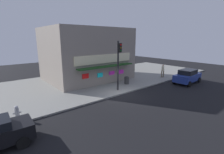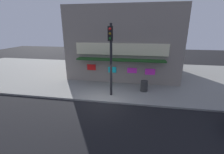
# 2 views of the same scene
# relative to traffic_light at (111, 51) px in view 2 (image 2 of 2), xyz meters

# --- Properties ---
(ground_plane) EXTENTS (59.53, 59.53, 0.00)m
(ground_plane) POSITION_rel_traffic_light_xyz_m (-0.54, -1.06, -3.45)
(ground_plane) COLOR black
(sidewalk) EXTENTS (39.69, 12.87, 0.13)m
(sidewalk) POSITION_rel_traffic_light_xyz_m (-0.54, 5.37, -3.39)
(sidewalk) COLOR gray
(sidewalk) RESTS_ON ground_plane
(corner_building) EXTENTS (10.53, 8.88, 6.77)m
(corner_building) POSITION_rel_traffic_light_xyz_m (0.36, 6.87, 0.06)
(corner_building) COLOR gray
(corner_building) RESTS_ON sidewalk
(traffic_light) EXTENTS (0.32, 0.58, 5.19)m
(traffic_light) POSITION_rel_traffic_light_xyz_m (0.00, 0.00, 0.00)
(traffic_light) COLOR black
(traffic_light) RESTS_ON sidewalk
(trash_can) EXTENTS (0.57, 0.57, 0.87)m
(trash_can) POSITION_rel_traffic_light_xyz_m (2.47, 1.27, -2.89)
(trash_can) COLOR #2D2D2D
(trash_can) RESTS_ON sidewalk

